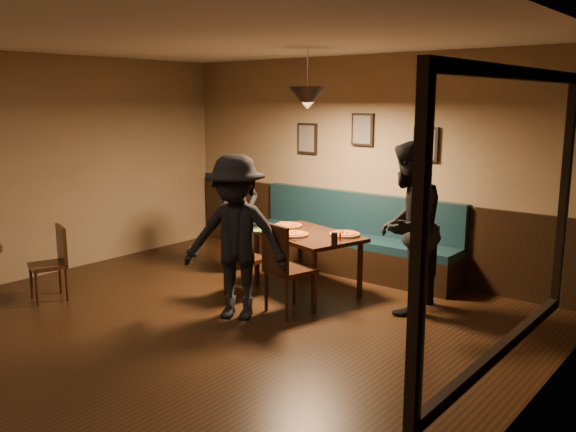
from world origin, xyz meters
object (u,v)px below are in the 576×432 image
object	(u,v)px
diner_left	(238,215)
cafe_chair_far	(47,264)
tabasco_bottle	(340,236)
booth_bench	(349,234)
chair_near_right	(290,268)
diner_right	(408,228)
diner_front	(236,238)
soda_glass	(334,239)
dining_table	(307,262)
chair_near_left	(246,257)

from	to	relation	value
diner_left	cafe_chair_far	world-z (taller)	diner_left
tabasco_bottle	booth_bench	bearing A→B (deg)	118.16
chair_near_right	diner_right	size ratio (longest dim) A/B	0.54
diner_left	tabasco_bottle	distance (m)	1.64
diner_front	soda_glass	size ratio (longest dim) A/B	11.24
chair_near_right	booth_bench	bearing A→B (deg)	117.13
chair_near_right	diner_left	size ratio (longest dim) A/B	0.64
diner_left	soda_glass	world-z (taller)	diner_left
booth_bench	tabasco_bottle	distance (m)	1.20
booth_bench	diner_front	bearing A→B (deg)	-89.07
dining_table	chair_near_left	world-z (taller)	chair_near_left
diner_right	chair_near_right	bearing A→B (deg)	-58.23
chair_near_left	tabasco_bottle	world-z (taller)	chair_near_left
dining_table	cafe_chair_far	bearing A→B (deg)	-119.06
cafe_chair_far	soda_glass	bearing A→B (deg)	-127.56
chair_near_right	diner_left	xyz separation A→B (m)	(-1.46, 0.75, 0.28)
diner_front	tabasco_bottle	size ratio (longest dim) A/B	15.90
dining_table	cafe_chair_far	world-z (taller)	cafe_chair_far
diner_front	cafe_chair_far	xyz separation A→B (m)	(-2.04, -0.93, -0.43)
dining_table	soda_glass	world-z (taller)	soda_glass
booth_bench	chair_near_left	bearing A→B (deg)	-104.00
diner_front	diner_left	bearing A→B (deg)	107.73
diner_front	soda_glass	bearing A→B (deg)	29.90
diner_left	diner_front	world-z (taller)	diner_front
dining_table	cafe_chair_far	distance (m)	2.95
dining_table	soda_glass	xyz separation A→B (m)	(0.61, -0.31, 0.42)
chair_near_left	diner_right	distance (m)	1.88
chair_near_left	chair_near_right	distance (m)	0.78
booth_bench	soda_glass	bearing A→B (deg)	-63.17
chair_near_left	diner_front	xyz separation A→B (m)	(0.42, -0.60, 0.40)
chair_near_right	soda_glass	xyz separation A→B (m)	(0.28, 0.41, 0.28)
chair_near_left	diner_right	bearing A→B (deg)	21.27
soda_glass	chair_near_right	bearing A→B (deg)	-124.06
dining_table	booth_bench	bearing A→B (deg)	107.45
soda_glass	cafe_chair_far	distance (m)	3.23
chair_near_left	diner_left	size ratio (longest dim) A/B	0.59
diner_left	chair_near_right	bearing A→B (deg)	-98.51
diner_right	cafe_chair_far	xyz separation A→B (m)	(-3.31, -2.23, -0.49)
booth_bench	cafe_chair_far	world-z (taller)	booth_bench
dining_table	chair_near_right	world-z (taller)	chair_near_right
diner_right	dining_table	bearing A→B (deg)	-95.34
diner_left	cafe_chair_far	distance (m)	2.36
chair_near_left	diner_left	xyz separation A→B (m)	(-0.69, 0.61, 0.32)
chair_near_left	diner_right	size ratio (longest dim) A/B	0.50
diner_front	tabasco_bottle	world-z (taller)	diner_front
chair_near_right	cafe_chair_far	xyz separation A→B (m)	(-2.38, -1.40, -0.07)
chair_near_right	tabasco_bottle	bearing A→B (deg)	89.38
dining_table	tabasco_bottle	world-z (taller)	tabasco_bottle
diner_left	cafe_chair_far	xyz separation A→B (m)	(-0.92, -2.14, -0.35)
chair_near_left	diner_front	world-z (taller)	diner_front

